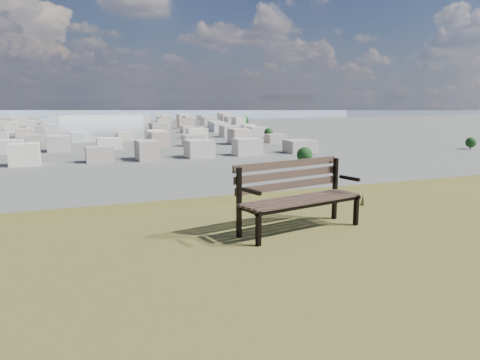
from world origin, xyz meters
name	(u,v)px	position (x,y,z in m)	size (l,w,h in m)	color
park_bench	(296,192)	(0.84, 2.41, 25.47)	(1.66, 0.83, 0.83)	#473329
grass_tufts	(386,334)	(0.05, -0.27, 25.12)	(12.49, 7.38, 0.28)	brown
arena	(103,132)	(26.28, 306.69, 4.96)	(51.36, 25.02, 21.03)	beige
city_blocks	(58,127)	(0.00, 394.44, 3.50)	(395.00, 361.00, 7.00)	beige
city_trees	(13,133)	(-26.39, 319.00, 4.83)	(406.52, 387.20, 9.98)	black
bay_water	(55,113)	(0.00, 900.00, 0.00)	(2400.00, 700.00, 0.12)	#7F92A2
far_hills	(30,98)	(-60.92, 1402.93, 25.47)	(2050.00, 340.00, 60.00)	#A2B6C9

